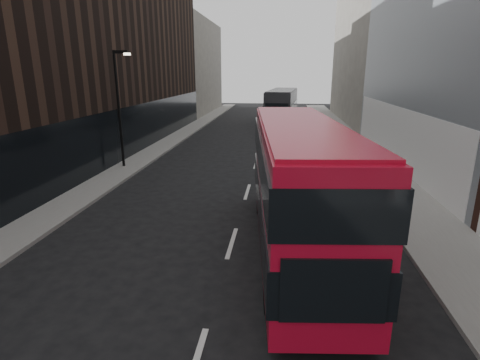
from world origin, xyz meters
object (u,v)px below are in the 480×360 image
(grey_bus, at_px, (282,106))
(street_lamp, at_px, (119,102))
(car_a, at_px, (312,175))
(car_b, at_px, (292,138))
(car_c, at_px, (282,143))
(red_bus, at_px, (298,182))

(grey_bus, bearing_deg, street_lamp, -108.60)
(car_a, bearing_deg, car_b, 89.12)
(car_a, bearing_deg, grey_bus, 88.92)
(grey_bus, height_order, car_a, grey_bus)
(street_lamp, bearing_deg, car_b, 36.68)
(grey_bus, xyz_separation_m, car_c, (0.11, -16.48, -1.40))
(grey_bus, height_order, car_b, grey_bus)
(car_c, bearing_deg, street_lamp, -155.78)
(street_lamp, xyz_separation_m, car_b, (10.74, 8.00, -3.39))
(car_b, bearing_deg, car_c, -108.08)
(red_bus, relative_size, car_a, 2.42)
(car_c, bearing_deg, car_b, 61.25)
(grey_bus, distance_m, car_b, 14.57)
(grey_bus, bearing_deg, red_bus, -83.87)
(red_bus, xyz_separation_m, car_a, (1.05, 7.09, -1.67))
(car_a, xyz_separation_m, car_c, (-1.58, 9.23, -0.07))
(grey_bus, xyz_separation_m, car_b, (0.91, -14.48, -1.32))
(car_b, bearing_deg, grey_bus, 97.39)
(car_a, relative_size, car_c, 0.93)
(red_bus, height_order, car_b, red_bus)
(car_b, bearing_deg, red_bus, -87.10)
(grey_bus, height_order, car_c, grey_bus)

